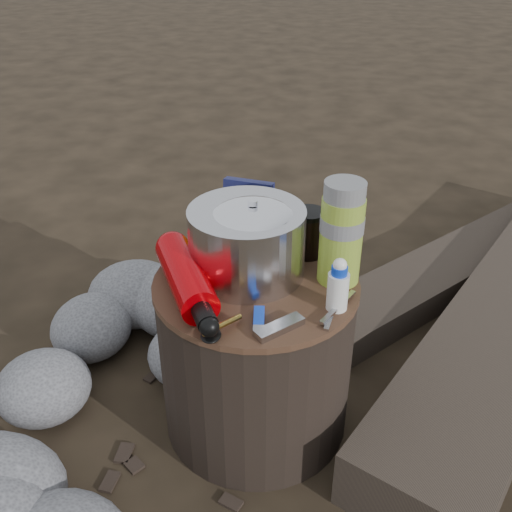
# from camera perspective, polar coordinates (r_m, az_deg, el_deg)

# --- Properties ---
(ground) EXTENTS (60.00, 60.00, 0.00)m
(ground) POSITION_cam_1_polar(r_m,az_deg,el_deg) (1.54, 0.00, -15.46)
(ground) COLOR black
(ground) RESTS_ON ground
(stump) EXTENTS (0.45, 0.45, 0.42)m
(stump) POSITION_cam_1_polar(r_m,az_deg,el_deg) (1.40, 0.00, -9.61)
(stump) COLOR black
(stump) RESTS_ON ground
(rock_ring) EXTENTS (0.48, 1.04, 0.21)m
(rock_ring) POSITION_cam_1_polar(r_m,az_deg,el_deg) (1.50, -15.09, -12.85)
(rock_ring) COLOR slate
(rock_ring) RESTS_ON ground
(log_small) EXTENTS (1.00, 0.98, 0.10)m
(log_small) POSITION_cam_1_polar(r_m,az_deg,el_deg) (2.09, 18.18, -1.38)
(log_small) COLOR #332A23
(log_small) RESTS_ON ground
(foil_windscreen) EXTENTS (0.25, 0.25, 0.16)m
(foil_windscreen) POSITION_cam_1_polar(r_m,az_deg,el_deg) (1.26, -0.90, 1.37)
(foil_windscreen) COLOR silver
(foil_windscreen) RESTS_ON stump
(camping_pot) EXTENTS (0.17, 0.17, 0.17)m
(camping_pot) POSITION_cam_1_polar(r_m,az_deg,el_deg) (1.25, -0.31, 1.51)
(camping_pot) COLOR white
(camping_pot) RESTS_ON stump
(fuel_bottle) EXTENTS (0.21, 0.33, 0.08)m
(fuel_bottle) POSITION_cam_1_polar(r_m,az_deg,el_deg) (1.23, -6.89, -2.02)
(fuel_bottle) COLOR #BA0006
(fuel_bottle) RESTS_ON stump
(thermos) EXTENTS (0.09, 0.09, 0.23)m
(thermos) POSITION_cam_1_polar(r_m,az_deg,el_deg) (1.24, 8.37, 2.21)
(thermos) COLOR #8FAF33
(thermos) RESTS_ON stump
(travel_mug) EXTENTS (0.07, 0.07, 0.11)m
(travel_mug) POSITION_cam_1_polar(r_m,az_deg,el_deg) (1.35, 5.14, 2.23)
(travel_mug) COLOR black
(travel_mug) RESTS_ON stump
(stuff_sack) EXTENTS (0.14, 0.11, 0.09)m
(stuff_sack) POSITION_cam_1_polar(r_m,az_deg,el_deg) (1.39, -3.50, 2.71)
(stuff_sack) COLOR #BAA100
(stuff_sack) RESTS_ON stump
(food_pouch) EXTENTS (0.12, 0.05, 0.15)m
(food_pouch) POSITION_cam_1_polar(r_m,az_deg,el_deg) (1.40, -0.81, 4.41)
(food_pouch) COLOR #151848
(food_pouch) RESTS_ON stump
(lighter) EXTENTS (0.03, 0.08, 0.02)m
(lighter) POSITION_cam_1_polar(r_m,az_deg,el_deg) (1.15, 0.29, -6.07)
(lighter) COLOR blue
(lighter) RESTS_ON stump
(multitool) EXTENTS (0.10, 0.09, 0.01)m
(multitool) POSITION_cam_1_polar(r_m,az_deg,el_deg) (1.13, 2.31, -7.00)
(multitool) COLOR #A5A5AA
(multitool) RESTS_ON stump
(pot_grabber) EXTENTS (0.08, 0.14, 0.01)m
(pot_grabber) POSITION_cam_1_polar(r_m,az_deg,el_deg) (1.19, 7.56, -5.20)
(pot_grabber) COLOR #A5A5AA
(pot_grabber) RESTS_ON stump
(spork) EXTENTS (0.10, 0.15, 0.01)m
(spork) POSITION_cam_1_polar(r_m,az_deg,el_deg) (1.17, -5.64, -5.71)
(spork) COLOR black
(spork) RESTS_ON stump
(squeeze_bottle) EXTENTS (0.04, 0.04, 0.10)m
(squeeze_bottle) POSITION_cam_1_polar(r_m,az_deg,el_deg) (1.17, 8.05, -3.03)
(squeeze_bottle) COLOR white
(squeeze_bottle) RESTS_ON stump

